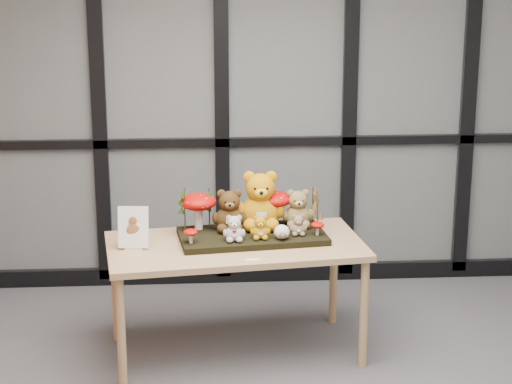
{
  "coord_description": "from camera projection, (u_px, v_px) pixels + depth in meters",
  "views": [
    {
      "loc": [
        -0.63,
        -3.9,
        2.49
      ],
      "look_at": [
        -0.29,
        1.24,
        1.03
      ],
      "focal_mm": 65.0,
      "sensor_mm": 36.0,
      "label": 1
    }
  ],
  "objects": [
    {
      "name": "display_table",
      "position": [
        235.0,
        254.0,
        5.49
      ],
      "size": [
        1.59,
        0.94,
        0.71
      ],
      "rotation": [
        0.0,
        0.0,
        0.13
      ],
      "color": "tan",
      "rests_on": "floor"
    },
    {
      "name": "mushroom_front_right",
      "position": [
        317.0,
        228.0,
        5.49
      ],
      "size": [
        0.08,
        0.08,
        0.09
      ],
      "primitive_type": null,
      "color": "#A40805",
      "rests_on": "diorama_tray"
    },
    {
      "name": "mushroom_back_right",
      "position": [
        275.0,
        206.0,
        5.67
      ],
      "size": [
        0.21,
        0.21,
        0.23
      ],
      "primitive_type": null,
      "color": "#A40805",
      "rests_on": "diorama_tray"
    },
    {
      "name": "sprig_green_far_left",
      "position": [
        185.0,
        210.0,
        5.54
      ],
      "size": [
        0.05,
        0.05,
        0.27
      ],
      "primitive_type": null,
      "color": "#143C0D",
      "rests_on": "diorama_tray"
    },
    {
      "name": "sprig_green_centre",
      "position": [
        238.0,
        211.0,
        5.66
      ],
      "size": [
        0.05,
        0.05,
        0.18
      ],
      "primitive_type": null,
      "color": "#143C0D",
      "rests_on": "diorama_tray"
    },
    {
      "name": "bear_white_bow",
      "position": [
        234.0,
        227.0,
        5.38
      ],
      "size": [
        0.15,
        0.13,
        0.17
      ],
      "primitive_type": null,
      "rotation": [
        0.0,
        0.0,
        0.13
      ],
      "color": "beige",
      "rests_on": "diorama_tray"
    },
    {
      "name": "glass_partition",
      "position": [
        286.0,
        90.0,
        6.45
      ],
      "size": [
        4.9,
        0.06,
        2.78
      ],
      "color": "#2D383F",
      "rests_on": "floor"
    },
    {
      "name": "sign_holder",
      "position": [
        133.0,
        230.0,
        5.35
      ],
      "size": [
        0.18,
        0.07,
        0.25
      ],
      "rotation": [
        0.0,
        0.0,
        -0.06
      ],
      "color": "silver",
      "rests_on": "display_table"
    },
    {
      "name": "label_card",
      "position": [
        253.0,
        260.0,
        5.2
      ],
      "size": [
        0.08,
        0.03,
        0.0
      ],
      "primitive_type": "cube",
      "color": "white",
      "rests_on": "display_table"
    },
    {
      "name": "bear_tan_back",
      "position": [
        298.0,
        206.0,
        5.64
      ],
      "size": [
        0.22,
        0.2,
        0.26
      ],
      "primitive_type": null,
      "rotation": [
        0.0,
        0.0,
        0.13
      ],
      "color": "olive",
      "rests_on": "diorama_tray"
    },
    {
      "name": "mushroom_front_left",
      "position": [
        191.0,
        235.0,
        5.35
      ],
      "size": [
        0.08,
        0.08,
        0.09
      ],
      "primitive_type": null,
      "color": "#A40805",
      "rests_on": "diorama_tray"
    },
    {
      "name": "mushroom_back_left",
      "position": [
        198.0,
        210.0,
        5.59
      ],
      "size": [
        0.22,
        0.22,
        0.24
      ],
      "primitive_type": null,
      "color": "#A40805",
      "rests_on": "diorama_tray"
    },
    {
      "name": "plush_cream_hedgehog",
      "position": [
        282.0,
        231.0,
        5.43
      ],
      "size": [
        0.08,
        0.07,
        0.09
      ],
      "primitive_type": null,
      "rotation": [
        0.0,
        0.0,
        0.13
      ],
      "color": "white",
      "rests_on": "diorama_tray"
    },
    {
      "name": "sprig_dry_mid_right",
      "position": [
        317.0,
        216.0,
        5.57
      ],
      "size": [
        0.05,
        0.05,
        0.18
      ],
      "primitive_type": null,
      "color": "brown",
      "rests_on": "diorama_tray"
    },
    {
      "name": "bear_pooh_yellow",
      "position": [
        260.0,
        197.0,
        5.6
      ],
      "size": [
        0.33,
        0.3,
        0.39
      ],
      "primitive_type": null,
      "rotation": [
        0.0,
        0.0,
        0.13
      ],
      "color": "#CD8408",
      "rests_on": "diorama_tray"
    },
    {
      "name": "sprig_green_mid_left",
      "position": [
        209.0,
        208.0,
        5.61
      ],
      "size": [
        0.05,
        0.05,
        0.25
      ],
      "primitive_type": null,
      "color": "#143C0D",
      "rests_on": "diorama_tray"
    },
    {
      "name": "room_shell",
      "position": [
        342.0,
        124.0,
        4.01
      ],
      "size": [
        5.0,
        5.0,
        5.0
      ],
      "color": "#B1AFA7",
      "rests_on": "floor"
    },
    {
      "name": "sprig_dry_far_right",
      "position": [
        313.0,
        206.0,
        5.67
      ],
      "size": [
        0.05,
        0.05,
        0.24
      ],
      "primitive_type": null,
      "color": "brown",
      "rests_on": "diorama_tray"
    },
    {
      "name": "bear_beige_small",
      "position": [
        298.0,
        224.0,
        5.49
      ],
      "size": [
        0.12,
        0.11,
        0.14
      ],
      "primitive_type": null,
      "rotation": [
        0.0,
        0.0,
        0.13
      ],
      "color": "#85674C",
      "rests_on": "diorama_tray"
    },
    {
      "name": "bear_brown_medium",
      "position": [
        229.0,
        208.0,
        5.56
      ],
      "size": [
        0.24,
        0.22,
        0.28
      ],
      "primitive_type": null,
      "rotation": [
        0.0,
        0.0,
        0.13
      ],
      "color": "#3F280F",
      "rests_on": "diorama_tray"
    },
    {
      "name": "diorama_tray",
      "position": [
        252.0,
        236.0,
        5.54
      ],
      "size": [
        0.91,
        0.54,
        0.04
      ],
      "primitive_type": "cube",
      "rotation": [
        0.0,
        0.0,
        0.13
      ],
      "color": "black",
      "rests_on": "display_table"
    },
    {
      "name": "bear_small_yellow",
      "position": [
        260.0,
        226.0,
        5.42
      ],
      "size": [
        0.13,
        0.12,
        0.15
      ],
      "primitive_type": null,
      "rotation": [
        0.0,
        0.0,
        0.13
      ],
      "color": "#B77E0D",
      "rests_on": "diorama_tray"
    }
  ]
}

